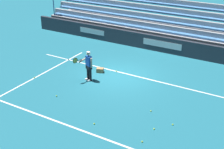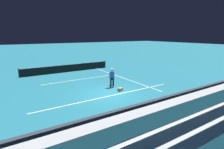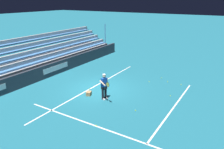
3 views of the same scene
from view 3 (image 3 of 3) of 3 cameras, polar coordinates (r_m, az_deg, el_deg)
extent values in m
plane|color=#1E6B7F|center=(15.89, -3.51, -3.69)|extent=(160.00, 160.00, 0.00)
cube|color=white|center=(16.16, -4.96, -3.31)|extent=(12.00, 0.10, 0.01)
cube|color=white|center=(10.94, 1.57, -15.24)|extent=(0.10, 12.00, 0.01)
cube|color=white|center=(13.77, 15.83, -8.24)|extent=(8.22, 0.10, 0.01)
cube|color=#2D333D|center=(18.82, -16.00, 1.08)|extent=(20.67, 0.24, 1.10)
cube|color=silver|center=(19.12, -14.39, 1.68)|extent=(2.80, 0.01, 0.44)
cube|color=#9EA3A8|center=(20.44, -20.22, 2.06)|extent=(19.63, 3.20, 1.10)
cube|color=#4C89CC|center=(19.37, -18.20, 3.32)|extent=(19.24, 0.40, 0.12)
cube|color=#9EA3A8|center=(19.54, -18.78, 3.83)|extent=(19.63, 0.24, 0.45)
cube|color=#4C89CC|center=(19.86, -19.85, 4.86)|extent=(19.24, 0.40, 0.12)
cube|color=#9EA3A8|center=(20.05, -20.41, 5.35)|extent=(19.63, 0.24, 0.45)
cube|color=#4C89CC|center=(20.39, -21.43, 6.33)|extent=(19.24, 0.40, 0.12)
cube|color=#9EA3A8|center=(20.58, -21.96, 6.79)|extent=(19.63, 0.24, 0.45)
cube|color=#4C89CC|center=(20.94, -22.93, 7.71)|extent=(19.24, 0.40, 0.12)
cube|color=#9EA3A8|center=(21.14, -23.44, 8.15)|extent=(19.63, 0.24, 0.45)
cylinder|color=#4C70B2|center=(26.07, -1.79, 9.38)|extent=(0.08, 0.08, 3.40)
cylinder|color=black|center=(14.17, -1.70, -4.69)|extent=(0.15, 0.15, 0.88)
cylinder|color=black|center=(14.05, -2.42, -4.91)|extent=(0.15, 0.15, 0.88)
cube|color=white|center=(14.29, -1.54, -6.22)|extent=(0.20, 0.30, 0.09)
cube|color=white|center=(14.17, -2.26, -6.45)|extent=(0.20, 0.30, 0.09)
cube|color=black|center=(13.96, -2.08, -3.45)|extent=(0.40, 0.33, 0.20)
cube|color=#194CB2|center=(13.83, -2.10, -2.04)|extent=(0.41, 0.32, 0.58)
sphere|color=beige|center=(13.67, -2.09, -0.37)|extent=(0.21, 0.21, 0.21)
cylinder|color=white|center=(13.64, -2.10, -0.02)|extent=(0.20, 0.20, 0.05)
cylinder|color=beige|center=(13.97, -1.28, -1.97)|extent=(0.09, 0.09, 0.56)
cylinder|color=beige|center=(13.52, -2.45, -2.32)|extent=(0.29, 0.58, 0.24)
cylinder|color=black|center=(13.32, -1.85, -2.42)|extent=(0.14, 0.29, 0.03)
torus|color=black|center=(13.10, -1.13, -2.62)|extent=(0.13, 0.30, 0.31)
cylinder|color=#D6D14C|center=(13.10, -1.13, -2.62)|extent=(0.10, 0.25, 0.27)
cube|color=#A87F51|center=(14.84, -6.08, -4.94)|extent=(0.48, 0.42, 0.26)
sphere|color=#CCE533|center=(15.78, -5.86, -3.80)|extent=(0.07, 0.07, 0.07)
sphere|color=#CCE533|center=(15.17, 15.00, -5.39)|extent=(0.07, 0.07, 0.07)
sphere|color=#CCE533|center=(17.27, 17.59, -2.56)|extent=(0.07, 0.07, 0.07)
sphere|color=#CCE533|center=(18.29, 12.75, -0.89)|extent=(0.07, 0.07, 0.07)
sphere|color=#CCE533|center=(12.93, 6.15, -9.32)|extent=(0.07, 0.07, 0.07)
sphere|color=#CCE533|center=(17.32, 9.66, -1.83)|extent=(0.07, 0.07, 0.07)
sphere|color=#CCE533|center=(17.57, 14.33, -1.86)|extent=(0.07, 0.07, 0.07)
sphere|color=#CCE533|center=(11.52, -4.18, -13.14)|extent=(0.07, 0.07, 0.07)
camera|label=1|loc=(20.78, 50.79, 17.16)|focal=50.00mm
camera|label=2|loc=(27.41, -15.63, 15.53)|focal=28.00mm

